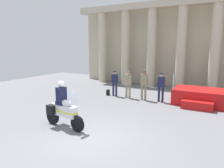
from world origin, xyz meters
name	(u,v)px	position (x,y,z in m)	size (l,w,h in m)	color
ground_plane	(88,138)	(0.00, 0.00, 0.00)	(28.00, 28.00, 0.00)	slate
colonnade_backdrop	(168,41)	(-0.19, 11.20, 3.61)	(15.62, 1.55, 6.62)	#B6AB91
reviewing_stand	(200,97)	(2.93, 6.64, 0.42)	(2.81, 2.42, 1.76)	#B71414
officer_in_row_0	(115,81)	(-2.21, 6.12, 0.97)	(0.40, 0.26, 1.64)	#191E42
officer_in_row_1	(128,82)	(-1.24, 6.09, 1.00)	(0.40, 0.26, 1.69)	gray
officer_in_row_2	(144,83)	(-0.18, 6.05, 1.05)	(0.40, 0.26, 1.78)	#847A5B
officer_in_row_3	(161,85)	(0.85, 6.11, 1.00)	(0.40, 0.26, 1.69)	#191E42
motorcycle_with_rider	(63,108)	(-1.45, 0.34, 0.79)	(2.09, 0.74, 1.90)	black
briefcase_on_ground	(108,92)	(-2.74, 6.13, 0.18)	(0.10, 0.32, 0.36)	black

